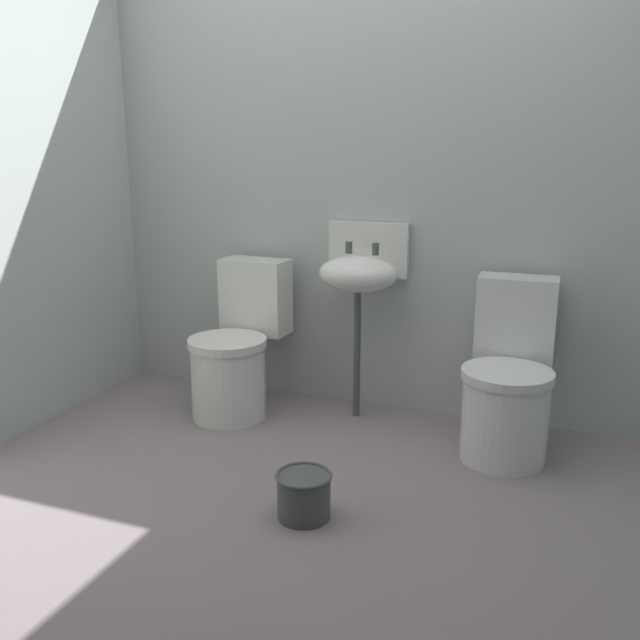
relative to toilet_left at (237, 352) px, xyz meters
The scene contains 6 objects.
ground_plane 1.18m from the toilet_left, 52.18° to the right, with size 3.49×2.88×0.08m, color gray.
wall_back 1.17m from the toilet_left, 30.20° to the left, with size 3.49×0.10×2.34m, color #AEB8B2.
toilet_left is the anchor object (origin of this frame).
toilet_right 1.38m from the toilet_left, ahead, with size 0.41×0.60×0.78m.
sink 0.77m from the toilet_left, 17.26° to the left, with size 0.42×0.35×0.99m.
bucket 1.16m from the toilet_left, 49.81° to the right, with size 0.22×0.22×0.18m.
Camera 1 is at (0.96, -2.18, 1.39)m, focal length 39.03 mm.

